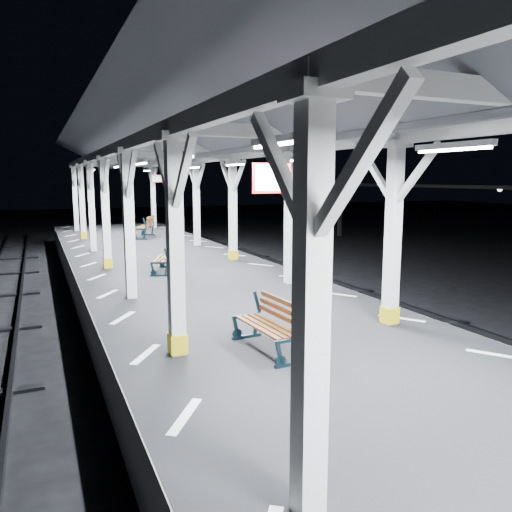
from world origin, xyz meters
TOP-DOWN VIEW (x-y plane):
  - ground at (0.00, 0.00)m, footprint 120.00×120.00m
  - platform at (0.00, 0.00)m, footprint 6.00×50.00m
  - hazard_stripes_left at (-2.45, 0.00)m, footprint 1.00×48.00m
  - hazard_stripes_right at (2.45, 0.00)m, footprint 1.00×48.00m
  - canopy at (0.00, -0.02)m, footprint 5.40×49.00m
  - bench_mid at (-0.59, 1.60)m, footprint 0.65×1.52m
  - bench_far at (-0.50, 8.82)m, footprint 1.05×1.55m
  - bench_extra at (0.68, 17.54)m, footprint 1.32×1.93m

SIDE VIEW (x-z plane):
  - ground at x=0.00m, z-range 0.00..0.00m
  - platform at x=0.00m, z-range 0.00..1.00m
  - hazard_stripes_left at x=-2.45m, z-range 1.00..1.01m
  - hazard_stripes_right at x=2.45m, z-range 1.00..1.01m
  - bench_far at x=-0.50m, z-range 1.03..1.82m
  - bench_mid at x=-0.59m, z-range 1.03..1.83m
  - bench_extra at x=0.68m, z-range 1.03..2.02m
  - canopy at x=0.00m, z-range 2.23..6.88m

